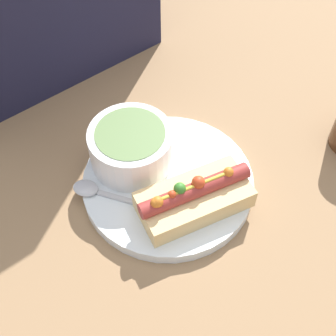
% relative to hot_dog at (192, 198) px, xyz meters
% --- Properties ---
extents(ground_plane, '(4.00, 4.00, 0.00)m').
position_rel_hot_dog_xyz_m(ground_plane, '(0.00, 0.06, -0.04)').
color(ground_plane, '#93704C').
extents(dinner_plate, '(0.25, 0.25, 0.02)m').
position_rel_hot_dog_xyz_m(dinner_plate, '(0.00, 0.06, -0.03)').
color(dinner_plate, white).
rests_on(dinner_plate, ground_plane).
extents(hot_dog, '(0.17, 0.11, 0.06)m').
position_rel_hot_dog_xyz_m(hot_dog, '(0.00, 0.00, 0.00)').
color(hot_dog, '#E5C17F').
rests_on(hot_dog, dinner_plate).
extents(soup_bowl, '(0.12, 0.12, 0.06)m').
position_rel_hot_dog_xyz_m(soup_bowl, '(-0.02, 0.12, 0.01)').
color(soup_bowl, white).
rests_on(soup_bowl, dinner_plate).
extents(spoon, '(0.10, 0.14, 0.01)m').
position_rel_hot_dog_xyz_m(spoon, '(-0.09, 0.10, -0.02)').
color(spoon, '#B7B7BC').
rests_on(spoon, dinner_plate).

